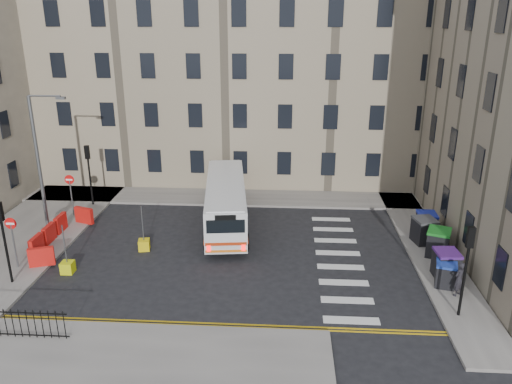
# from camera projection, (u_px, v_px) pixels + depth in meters

# --- Properties ---
(ground) EXTENTS (120.00, 120.00, 0.00)m
(ground) POSITION_uv_depth(u_px,v_px,m) (264.00, 254.00, 27.13)
(ground) COLOR black
(ground) RESTS_ON ground
(pavement_north) EXTENTS (36.00, 3.20, 0.15)m
(pavement_north) POSITION_uv_depth(u_px,v_px,m) (186.00, 197.00, 35.56)
(pavement_north) COLOR slate
(pavement_north) RESTS_ON ground
(pavement_east) EXTENTS (2.40, 26.00, 0.15)m
(pavement_east) POSITION_uv_depth(u_px,v_px,m) (415.00, 228.00, 30.33)
(pavement_east) COLOR slate
(pavement_east) RESTS_ON ground
(pavement_west) EXTENTS (6.00, 22.00, 0.15)m
(pavement_west) POSITION_uv_depth(u_px,v_px,m) (24.00, 238.00, 28.89)
(pavement_west) COLOR slate
(pavement_west) RESTS_ON ground
(pavement_sw) EXTENTS (20.00, 6.00, 0.15)m
(pavement_sw) POSITION_uv_depth(u_px,v_px,m) (59.00, 371.00, 18.13)
(pavement_sw) COLOR slate
(pavement_sw) RESTS_ON ground
(terrace_north) EXTENTS (38.30, 10.80, 17.20)m
(terrace_north) POSITION_uv_depth(u_px,v_px,m) (186.00, 64.00, 39.25)
(terrace_north) COLOR gray
(terrace_north) RESTS_ON ground
(traffic_light_east) EXTENTS (0.28, 0.22, 4.10)m
(traffic_light_east) POSITION_uv_depth(u_px,v_px,m) (467.00, 258.00, 20.48)
(traffic_light_east) COLOR black
(traffic_light_east) RESTS_ON pavement_east
(traffic_light_nw) EXTENTS (0.28, 0.22, 4.10)m
(traffic_light_nw) POSITION_uv_depth(u_px,v_px,m) (89.00, 166.00, 33.01)
(traffic_light_nw) COLOR black
(traffic_light_nw) RESTS_ON pavement_west
(traffic_light_sw) EXTENTS (0.28, 0.22, 4.10)m
(traffic_light_sw) POSITION_uv_depth(u_px,v_px,m) (3.00, 230.00, 23.13)
(traffic_light_sw) COLOR black
(traffic_light_sw) RESTS_ON pavement_west
(streetlamp) EXTENTS (0.50, 0.22, 8.14)m
(streetlamp) POSITION_uv_depth(u_px,v_px,m) (39.00, 163.00, 28.35)
(streetlamp) COLOR #595B5E
(streetlamp) RESTS_ON pavement_west
(no_entry_north) EXTENTS (0.60, 0.08, 3.00)m
(no_entry_north) POSITION_uv_depth(u_px,v_px,m) (70.00, 187.00, 31.42)
(no_entry_north) COLOR #595B5E
(no_entry_north) RESTS_ON pavement_west
(no_entry_south) EXTENTS (0.60, 0.08, 3.00)m
(no_entry_south) POSITION_uv_depth(u_px,v_px,m) (12.00, 232.00, 24.84)
(no_entry_south) COLOR #595B5E
(no_entry_south) RESTS_ON pavement_west
(roadworks_barriers) EXTENTS (1.66, 6.26, 1.00)m
(roadworks_barriers) POSITION_uv_depth(u_px,v_px,m) (55.00, 234.00, 28.10)
(roadworks_barriers) COLOR red
(roadworks_barriers) RESTS_ON pavement_west
(bus) EXTENTS (3.50, 10.23, 2.72)m
(bus) POSITION_uv_depth(u_px,v_px,m) (226.00, 201.00, 30.47)
(bus) COLOR silver
(bus) RESTS_ON ground
(wheelie_bin_a) EXTENTS (1.18, 1.28, 1.18)m
(wheelie_bin_a) POSITION_uv_depth(u_px,v_px,m) (446.00, 274.00, 23.56)
(wheelie_bin_a) COLOR black
(wheelie_bin_a) RESTS_ON pavement_east
(wheelie_bin_b) EXTENTS (1.17, 1.33, 1.39)m
(wheelie_bin_b) POSITION_uv_depth(u_px,v_px,m) (446.00, 264.00, 24.24)
(wheelie_bin_b) COLOR black
(wheelie_bin_b) RESTS_ON pavement_east
(wheelie_bin_c) EXTENTS (1.55, 1.64, 1.46)m
(wheelie_bin_c) POSITION_uv_depth(u_px,v_px,m) (438.00, 242.00, 26.49)
(wheelie_bin_c) COLOR black
(wheelie_bin_c) RESTS_ON pavement_east
(wheelie_bin_d) EXTENTS (1.38, 1.51, 1.43)m
(wheelie_bin_d) POSITION_uv_depth(u_px,v_px,m) (424.00, 230.00, 28.01)
(wheelie_bin_d) COLOR black
(wheelie_bin_d) RESTS_ON pavement_east
(wheelie_bin_e) EXTENTS (1.09, 1.25, 1.35)m
(wheelie_bin_e) POSITION_uv_depth(u_px,v_px,m) (426.00, 224.00, 29.00)
(wheelie_bin_e) COLOR black
(wheelie_bin_e) RESTS_ON pavement_east
(pedestrian) EXTENTS (0.72, 0.69, 1.66)m
(pedestrian) POSITION_uv_depth(u_px,v_px,m) (459.00, 279.00, 22.62)
(pedestrian) COLOR black
(pedestrian) RESTS_ON pavement_east
(bollard_yellow) EXTENTS (0.70, 0.70, 0.60)m
(bollard_yellow) POSITION_uv_depth(u_px,v_px,m) (144.00, 245.00, 27.56)
(bollard_yellow) COLOR gold
(bollard_yellow) RESTS_ON ground
(bollard_chevron) EXTENTS (0.61, 0.61, 0.60)m
(bollard_chevron) POSITION_uv_depth(u_px,v_px,m) (68.00, 267.00, 25.10)
(bollard_chevron) COLOR #C8CF0C
(bollard_chevron) RESTS_ON ground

